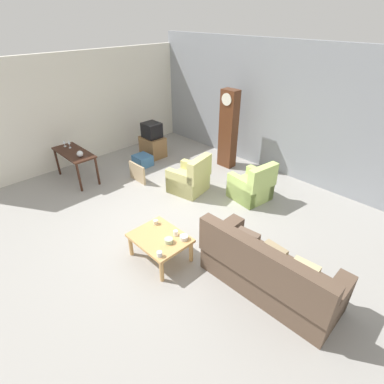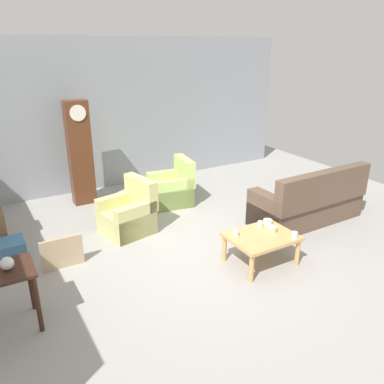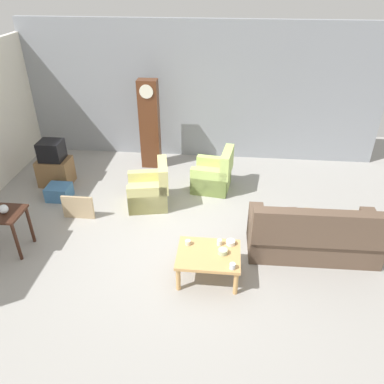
{
  "view_description": "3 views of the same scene",
  "coord_description": "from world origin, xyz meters",
  "views": [
    {
      "loc": [
        3.7,
        -3.2,
        3.73
      ],
      "look_at": [
        0.04,
        0.38,
        0.64
      ],
      "focal_mm": 28.24,
      "sensor_mm": 36.0,
      "label": 1
    },
    {
      "loc": [
        -2.96,
        -4.72,
        3.09
      ],
      "look_at": [
        0.12,
        0.57,
        0.74
      ],
      "focal_mm": 36.81,
      "sensor_mm": 36.0,
      "label": 2
    },
    {
      "loc": [
        0.68,
        -5.24,
        4.22
      ],
      "look_at": [
        0.13,
        0.23,
        0.89
      ],
      "focal_mm": 35.56,
      "sensor_mm": 36.0,
      "label": 3
    }
  ],
  "objects": [
    {
      "name": "grandfather_clock",
      "position": [
        -1.1,
        2.84,
        1.04
      ],
      "size": [
        0.44,
        0.3,
        2.07
      ],
      "color": "#562D19",
      "rests_on": "ground_plane"
    },
    {
      "name": "storage_box_blue",
      "position": [
        -2.72,
        1.17,
        0.15
      ],
      "size": [
        0.47,
        0.42,
        0.3
      ],
      "primitive_type": "cube",
      "color": "teal",
      "rests_on": "ground_plane"
    },
    {
      "name": "glass_dome_cloche",
      "position": [
        -2.83,
        -0.5,
        0.83
      ],
      "size": [
        0.15,
        0.15,
        0.15
      ],
      "primitive_type": "sphere",
      "color": "silver",
      "rests_on": "console_table_dark"
    },
    {
      "name": "cup_cream_tall",
      "position": [
        0.16,
        -0.63,
        0.49
      ],
      "size": [
        0.09,
        0.09,
        0.08
      ],
      "primitive_type": "cylinder",
      "color": "beige",
      "rests_on": "coffee_table_wood"
    },
    {
      "name": "framed_picture_leaning",
      "position": [
        -2.07,
        0.53,
        0.24
      ],
      "size": [
        0.6,
        0.05,
        0.47
      ],
      "primitive_type": "cube",
      "color": "tan",
      "rests_on": "ground_plane"
    },
    {
      "name": "armchair_olive_far",
      "position": [
        0.44,
        1.9,
        0.31
      ],
      "size": [
        0.89,
        0.86,
        0.92
      ],
      "color": "#BBD873",
      "rests_on": "ground_plane"
    },
    {
      "name": "garage_door_wall",
      "position": [
        0.0,
        3.6,
        1.6
      ],
      "size": [
        8.4,
        0.16,
        3.2
      ],
      "primitive_type": "cube",
      "color": "gray",
      "rests_on": "ground_plane"
    },
    {
      "name": "bowl_shallow_green",
      "position": [
        0.7,
        -0.79,
        0.49
      ],
      "size": [
        0.15,
        0.15,
        0.08
      ],
      "primitive_type": "cylinder",
      "color": "#B2C69E",
      "rests_on": "coffee_table_wood"
    },
    {
      "name": "cup_white_porcelain",
      "position": [
        0.64,
        -0.59,
        0.5
      ],
      "size": [
        0.08,
        0.08,
        0.09
      ],
      "primitive_type": "cylinder",
      "color": "white",
      "rests_on": "coffee_table_wood"
    },
    {
      "name": "couch_floral",
      "position": [
        2.18,
        -0.11,
        0.36
      ],
      "size": [
        2.12,
        0.92,
        1.04
      ],
      "color": "brown",
      "rests_on": "ground_plane"
    },
    {
      "name": "cup_blue_rimmed",
      "position": [
        0.85,
        -1.11,
        0.5
      ],
      "size": [
        0.08,
        0.08,
        0.09
      ],
      "primitive_type": "cylinder",
      "color": "silver",
      "rests_on": "coffee_table_wood"
    },
    {
      "name": "ground_plane",
      "position": [
        0.0,
        0.0,
        0.0
      ],
      "size": [
        10.4,
        10.4,
        0.0
      ],
      "primitive_type": "plane",
      "color": "#999691"
    },
    {
      "name": "armchair_olive_near",
      "position": [
        -0.8,
        1.14,
        0.31
      ],
      "size": [
        0.93,
        0.9,
        0.92
      ],
      "color": "#CCC67A",
      "rests_on": "ground_plane"
    },
    {
      "name": "bowl_white_stacked",
      "position": [
        0.82,
        -0.56,
        0.49
      ],
      "size": [
        0.14,
        0.14,
        0.07
      ],
      "primitive_type": "cylinder",
      "color": "white",
      "rests_on": "coffee_table_wood"
    },
    {
      "name": "coffee_table_wood",
      "position": [
        0.49,
        -0.81,
        0.39
      ],
      "size": [
        0.96,
        0.76,
        0.46
      ],
      "color": "tan",
      "rests_on": "ground_plane"
    }
  ]
}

